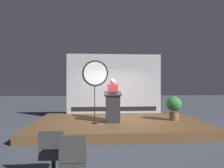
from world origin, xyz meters
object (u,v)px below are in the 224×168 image
Objects in this scene: microphone_stand at (95,110)px; audience_chair_left at (53,151)px; potted_plant at (174,106)px; podium at (113,107)px; speaker_person at (113,99)px; audience_chair_right at (74,157)px.

audience_chair_left is (-0.71, -3.45, -0.29)m from microphone_stand.
audience_chair_left is at bearing -135.18° from potted_plant.
potted_plant is at bearing 5.43° from podium.
podium is at bearing 8.68° from microphone_stand.
audience_chair_right is at bearing -102.72° from speaker_person.
microphone_stand is 1.47× the size of potted_plant.
microphone_stand is 3.79m from audience_chair_right.
speaker_person is 2.42m from potted_plant.
audience_chair_left is 1.00× the size of audience_chair_right.
microphone_stand reaches higher than audience_chair_left.
microphone_stand is at bearing -173.87° from potted_plant.
microphone_stand reaches higher than potted_plant.
audience_chair_right is at bearing -129.48° from potted_plant.
speaker_person is 1.84× the size of audience_chair_right.
potted_plant is 1.06× the size of audience_chair_right.
podium reaches higher than potted_plant.
podium is at bearing 76.26° from audience_chair_right.
audience_chair_left is 0.53m from audience_chair_right.
speaker_person is at bearing 39.64° from microphone_stand.
speaker_person is at bearing 174.06° from potted_plant.
speaker_person is at bearing 85.78° from podium.
podium is 0.56m from speaker_person.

